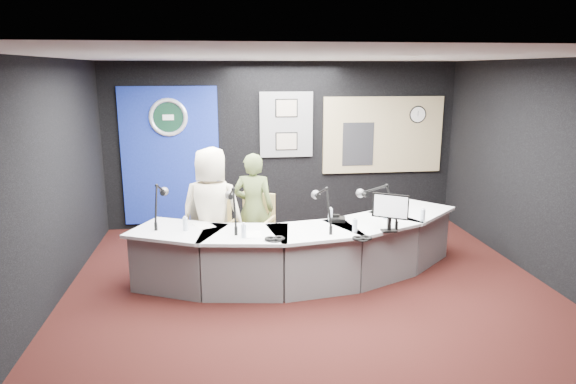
{
  "coord_description": "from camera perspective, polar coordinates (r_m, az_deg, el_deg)",
  "views": [
    {
      "loc": [
        -1.03,
        -5.67,
        2.66
      ],
      "look_at": [
        -0.2,
        0.8,
        1.1
      ],
      "focal_mm": 32.0,
      "sensor_mm": 36.0,
      "label": 1
    }
  ],
  "objects": [
    {
      "name": "wall_front",
      "position": [
        3.13,
        12.81,
        -10.69
      ],
      "size": [
        6.0,
        0.02,
        2.8
      ],
      "primitive_type": "cube",
      "color": "black",
      "rests_on": "ground"
    },
    {
      "name": "paper_stack",
      "position": [
        6.55,
        -9.36,
        -3.67
      ],
      "size": [
        0.31,
        0.36,
        0.0
      ],
      "primitive_type": "cube",
      "rotation": [
        0.0,
        0.0,
        0.42
      ],
      "color": "white",
      "rests_on": "broadcast_desk"
    },
    {
      "name": "equipment_rack",
      "position": [
        9.01,
        7.79,
        5.29
      ],
      "size": [
        0.55,
        0.02,
        0.75
      ],
      "primitive_type": "cube",
      "color": "black",
      "rests_on": "booth_window_frame"
    },
    {
      "name": "headphones_near",
      "position": [
        6.0,
        8.23,
        -5.09
      ],
      "size": [
        0.19,
        0.19,
        0.03
      ],
      "primitive_type": "torus",
      "color": "black",
      "rests_on": "broadcast_desk"
    },
    {
      "name": "wall_back",
      "position": [
        8.82,
        -0.53,
        5.24
      ],
      "size": [
        6.0,
        0.02,
        2.8
      ],
      "primitive_type": "cube",
      "color": "black",
      "rests_on": "ground"
    },
    {
      "name": "ground",
      "position": [
        6.35,
        2.76,
        -11.34
      ],
      "size": [
        6.0,
        6.0,
        0.0
      ],
      "primitive_type": "plane",
      "color": "black",
      "rests_on": "ground"
    },
    {
      "name": "backdrop_panel",
      "position": [
        8.8,
        -12.92,
        3.89
      ],
      "size": [
        1.6,
        0.05,
        2.3
      ],
      "primitive_type": "cube",
      "color": "navy",
      "rests_on": "wall_back"
    },
    {
      "name": "broadcast_desk",
      "position": [
        6.7,
        1.55,
        -6.5
      ],
      "size": [
        4.5,
        1.9,
        0.75
      ],
      "primitive_type": null,
      "color": "silver",
      "rests_on": "ground"
    },
    {
      "name": "boom_mic_d",
      "position": [
        6.56,
        9.99,
        -0.97
      ],
      "size": [
        0.44,
        0.65,
        0.6
      ],
      "primitive_type": null,
      "color": "black",
      "rests_on": "broadcast_desk"
    },
    {
      "name": "booth_window_frame",
      "position": [
        9.15,
        10.51,
        6.26
      ],
      "size": [
        2.12,
        0.06,
        1.32
      ],
      "primitive_type": "cube",
      "color": "tan",
      "rests_on": "wall_back"
    },
    {
      "name": "framed_photo_upper",
      "position": [
        8.7,
        -0.16,
        9.3
      ],
      "size": [
        0.34,
        0.02,
        0.27
      ],
      "primitive_type": "cube",
      "color": "gray",
      "rests_on": "pinboard"
    },
    {
      "name": "ceiling",
      "position": [
        5.77,
        3.09,
        14.81
      ],
      "size": [
        6.0,
        6.0,
        0.02
      ],
      "primitive_type": "cube",
      "color": "silver",
      "rests_on": "ground"
    },
    {
      "name": "boom_mic_c",
      "position": [
        6.34,
        3.92,
        -1.3
      ],
      "size": [
        0.19,
        0.74,
        0.6
      ],
      "primitive_type": null,
      "color": "black",
      "rests_on": "broadcast_desk"
    },
    {
      "name": "booth_glow",
      "position": [
        9.14,
        10.53,
        6.25
      ],
      "size": [
        2.0,
        0.02,
        1.2
      ],
      "primitive_type": "cube",
      "color": "#FFC6A1",
      "rests_on": "booth_window_frame"
    },
    {
      "name": "water_bottles",
      "position": [
        6.34,
        2.34,
        -3.24
      ],
      "size": [
        3.08,
        0.6,
        0.18
      ],
      "primitive_type": null,
      "color": "silver",
      "rests_on": "broadcast_desk"
    },
    {
      "name": "seal_center",
      "position": [
        8.68,
        -13.16,
        8.08
      ],
      "size": [
        0.48,
        0.01,
        0.48
      ],
      "primitive_type": "cylinder",
      "rotation": [
        1.57,
        0.0,
        0.0
      ],
      "color": "black",
      "rests_on": "backdrop_panel"
    },
    {
      "name": "framed_photo_lower",
      "position": [
        8.76,
        -0.16,
        5.65
      ],
      "size": [
        0.34,
        0.02,
        0.27
      ],
      "primitive_type": "cube",
      "color": "gray",
      "rests_on": "pinboard"
    },
    {
      "name": "boom_mic_a",
      "position": [
        6.69,
        -14.07,
        -0.89
      ],
      "size": [
        0.17,
        0.74,
        0.6
      ],
      "primitive_type": null,
      "color": "black",
      "rests_on": "broadcast_desk"
    },
    {
      "name": "armchair_right",
      "position": [
        7.22,
        -3.81,
        -4.44
      ],
      "size": [
        0.66,
        0.66,
        0.89
      ],
      "primitive_type": null,
      "rotation": [
        0.0,
        0.0,
        -0.42
      ],
      "color": "tan",
      "rests_on": "ground"
    },
    {
      "name": "person_man",
      "position": [
        6.82,
        -8.47,
        -2.11
      ],
      "size": [
        0.94,
        0.72,
        1.7
      ],
      "primitive_type": "imported",
      "rotation": [
        0.0,
        0.0,
        2.9
      ],
      "color": "beige",
      "rests_on": "ground"
    },
    {
      "name": "wall_left",
      "position": [
        6.14,
        -25.85,
        0.22
      ],
      "size": [
        0.02,
        6.0,
        2.8
      ],
      "primitive_type": "cube",
      "color": "black",
      "rests_on": "ground"
    },
    {
      "name": "person_woman",
      "position": [
        7.12,
        -3.85,
        -1.87
      ],
      "size": [
        0.64,
        0.5,
        1.56
      ],
      "primitive_type": "imported",
      "rotation": [
        0.0,
        0.0,
        2.89
      ],
      "color": "#506032",
      "rests_on": "ground"
    },
    {
      "name": "pinboard",
      "position": [
        8.76,
        -0.19,
        7.49
      ],
      "size": [
        0.9,
        0.04,
        1.1
      ],
      "primitive_type": "cube",
      "color": "slate",
      "rests_on": "wall_back"
    },
    {
      "name": "desk_phone",
      "position": [
        6.67,
        5.47,
        -3.04
      ],
      "size": [
        0.24,
        0.21,
        0.05
      ],
      "primitive_type": "cube",
      "rotation": [
        0.0,
        0.0,
        -0.22
      ],
      "color": "black",
      "rests_on": "broadcast_desk"
    },
    {
      "name": "wall_right",
      "position": [
        7.07,
        27.61,
        1.63
      ],
      "size": [
        0.02,
        6.0,
        2.8
      ],
      "primitive_type": "cube",
      "color": "black",
      "rests_on": "ground"
    },
    {
      "name": "computer_monitor",
      "position": [
        6.26,
        11.27,
        -1.54
      ],
      "size": [
        0.38,
        0.25,
        0.29
      ],
      "primitive_type": "cube",
      "rotation": [
        0.0,
        0.0,
        -0.55
      ],
      "color": "black",
      "rests_on": "broadcast_desk"
    },
    {
      "name": "boom_mic_b",
      "position": [
        6.34,
        -6.19,
        -1.34
      ],
      "size": [
        0.18,
        0.74,
        0.6
      ],
      "primitive_type": null,
      "color": "black",
      "rests_on": "broadcast_desk"
    },
    {
      "name": "headphones_far",
      "position": [
        5.92,
        -1.49,
        -5.21
      ],
      "size": [
        0.22,
        0.22,
        0.04
      ],
      "primitive_type": "torus",
      "color": "black",
      "rests_on": "broadcast_desk"
    },
    {
      "name": "wall_clock",
      "position": [
        9.28,
        14.23,
        8.35
      ],
      "size": [
        0.28,
        0.01,
        0.28
      ],
      "primitive_type": "cylinder",
      "rotation": [
        1.57,
        0.0,
        0.0
      ],
      "color": "white",
      "rests_on": "booth_window_frame"
    },
    {
      "name": "armchair_left",
      "position": [
        6.92,
        -8.37,
        -4.91
      ],
      "size": [
        0.61,
        0.61,
        1.0
      ],
      "primitive_type": null,
      "rotation": [
        0.0,
        0.0,
        -0.09
      ],
      "color": "tan",
      "rests_on": "ground"
    },
    {
      "name": "draped_jacket",
      "position": [
        7.12,
        -8.72,
        -3.37
      ],
      "size": [
        0.51,
        0.15,
        0.7
      ],
      "primitive_type": "cube",
      "rotation": [
        0.0,
        0.0,
        -0.09
      ],
      "color": "slate",
      "rests_on": "armchair_left"
    },
    {
      "name": "notepad",
      "position": [
        6.13,
        -3.99,
        -4.71
      ],
      "size": [
        0.21,
        0.29,
        0.0
      ],
      "primitive_type": "cube",
      "rotation": [
        0.0,
        0.0,
        -0.03
      ],
      "color": "white",
      "rests_on": "broadcast_desk"
    },
    {
      "name": "agency_seal",
      "position": [
        8.68,
        -13.17,
        8.08
      ],
      "size": [
        0.63,
        0.07,
        0.63
      ],
      "primitive_type": "torus",
      "rotation": [
        1.57,
        0.0,
        0.0
      ],
      "color": "silver",
      "rests_on": "backdrop_panel"
    }
  ]
}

